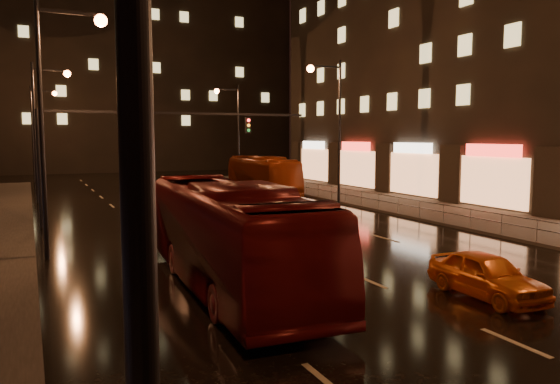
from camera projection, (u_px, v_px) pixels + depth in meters
name	position (u px, v px, depth m)	size (l,w,h in m)	color
ground	(217.00, 217.00, 32.55)	(140.00, 140.00, 0.00)	black
sidewalk_right	(452.00, 213.00, 33.66)	(7.00, 70.00, 0.15)	#38332D
building_right	(538.00, 3.00, 41.87)	(18.00, 50.00, 30.00)	black
building_distant	(130.00, 45.00, 79.36)	(44.00, 16.00, 36.00)	black
traffic_signal	(128.00, 137.00, 29.96)	(15.31, 0.32, 6.20)	black
railing_right	(379.00, 197.00, 34.91)	(0.05, 56.00, 1.00)	#99999E
bus_red	(229.00, 235.00, 17.26)	(2.83, 12.08, 3.37)	maroon
bus_curb	(262.00, 175.00, 44.96)	(2.67, 11.40, 3.18)	#902F0E
taxi_near	(487.00, 275.00, 16.22)	(1.60, 3.97, 1.35)	orange
taxi_far	(293.00, 207.00, 32.53)	(1.63, 4.00, 1.16)	#DF5915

